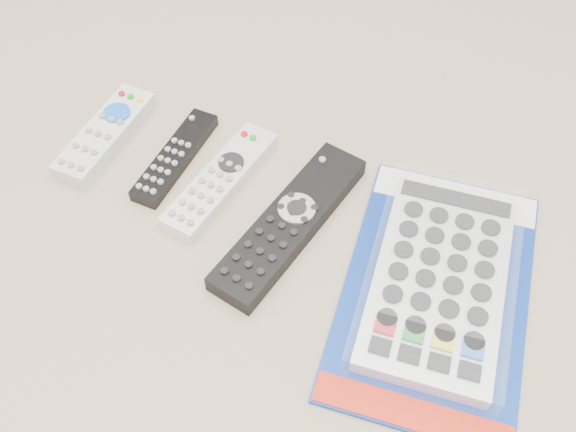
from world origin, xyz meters
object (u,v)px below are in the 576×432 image
at_px(remote_large_black, 290,223).
at_px(jumbo_remote_packaged, 439,280).
at_px(remote_small_grey, 105,134).
at_px(remote_silver_dvd, 221,180).
at_px(remote_slim_black, 175,157).

distance_m(remote_large_black, jumbo_remote_packaged, 0.18).
relative_size(remote_small_grey, remote_silver_dvd, 0.88).
height_order(remote_small_grey, remote_silver_dvd, remote_small_grey).
relative_size(remote_small_grey, jumbo_remote_packaged, 0.50).
xyz_separation_m(remote_slim_black, remote_large_black, (0.18, -0.04, 0.00)).
xyz_separation_m(remote_slim_black, jumbo_remote_packaged, (0.36, -0.06, 0.01)).
bearing_deg(remote_slim_black, remote_small_grey, -176.95).
xyz_separation_m(remote_small_grey, jumbo_remote_packaged, (0.47, -0.05, 0.01)).
distance_m(remote_small_grey, remote_silver_dvd, 0.18).
bearing_deg(remote_slim_black, jumbo_remote_packaged, -7.29).
bearing_deg(jumbo_remote_packaged, remote_small_grey, 167.95).
bearing_deg(jumbo_remote_packaged, remote_large_black, 170.35).
height_order(remote_slim_black, remote_large_black, remote_large_black).
xyz_separation_m(remote_small_grey, remote_large_black, (0.28, -0.04, 0.00)).
bearing_deg(remote_small_grey, remote_slim_black, 2.78).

